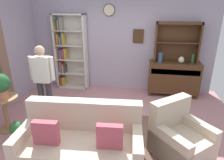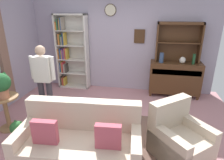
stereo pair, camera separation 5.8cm
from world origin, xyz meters
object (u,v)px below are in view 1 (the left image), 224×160
Objects in this scene: coffee_table at (108,114)px; bottle_wine at (192,59)px; plant_stand at (5,110)px; person_reading at (43,78)px; book_stack at (112,109)px; vase_round at (181,60)px; potted_plant_large at (0,85)px; vase_tall at (160,57)px; armchair_floral at (180,138)px; sideboard at (173,77)px; couch_floral at (82,143)px; bookshelf at (69,52)px; sideboard_hutch at (178,37)px; potted_plant_small at (17,129)px.

bottle_wine is at bearing 45.71° from coffee_table.
person_reading reaches higher than plant_stand.
bottle_wine is at bearing 46.25° from book_stack.
book_stack is at bearing -133.75° from bottle_wine.
vase_round reaches higher than plant_stand.
potted_plant_large is (-3.67, -2.19, -0.09)m from bottle_wine.
vase_tall is 2.41m from armchair_floral.
bottle_wine is 1.35× the size of book_stack.
bottle_wine is 0.56× the size of potted_plant_large.
sideboard is at bearing 34.78° from potted_plant_large.
person_reading reaches higher than vase_round.
bottle_wine reaches higher than couch_floral.
bookshelf is 3.77m from armchair_floral.
armchair_floral is at bearing -97.12° from vase_round.
potted_plant_small is (-2.96, -2.57, -1.36)m from sideboard_hutch.
vase_tall is at bearing 36.18° from plant_stand.
plant_stand is 0.54m from potted_plant_large.
person_reading reaches higher than vase_tall.
potted_plant_large is 1.40× the size of potted_plant_small.
vase_tall is 0.76× the size of potted_plant_small.
potted_plant_small is (-2.57, -2.38, -0.85)m from vase_tall.
plant_stand is (-3.72, -2.14, -0.63)m from bottle_wine.
sideboard_hutch is at bearing 40.99° from potted_plant_small.
book_stack is (1.60, -1.97, -0.61)m from bookshelf.
sideboard_hutch is 2.33× the size of potted_plant_large.
sideboard_hutch is 2.76m from coffee_table.
potted_plant_large is (0.05, -0.05, 0.54)m from plant_stand.
vase_round is (0.13, -0.07, 0.50)m from sideboard.
potted_plant_large reaches higher than vase_round.
plant_stand is at bearing 177.76° from armchair_floral.
couch_floral is at bearing -115.09° from vase_tall.
vase_tall is 0.54× the size of potted_plant_large.
vase_round is 0.11× the size of person_reading.
bottle_wine is at bearing 35.32° from potted_plant_small.
vase_tall is at bearing 64.91° from couch_floral.
sideboard_hutch is 4.15m from potted_plant_small.
vase_round is 3.30m from couch_floral.
person_reading reaches higher than sideboard.
vase_round is at bearing -27.17° from sideboard.
person_reading is at bearing -149.55° from sideboard.
bookshelf is 2.61m from book_stack.
armchair_floral is 5.55× the size of book_stack.
armchair_floral is 1.27m from book_stack.
sideboard is at bearing 11.63° from vase_tall.
bookshelf is 1.62× the size of sideboard.
bookshelf is at bearing 138.71° from armchair_floral.
sideboard reaches higher than plant_stand.
vase_round is at bearing 32.96° from potted_plant_large.
book_stack is at bearing 19.47° from potted_plant_small.
book_stack is at bearing 30.55° from coffee_table.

